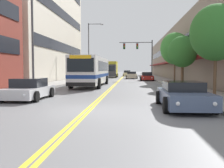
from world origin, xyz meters
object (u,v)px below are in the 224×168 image
object	(u,v)px
city_bus	(92,70)
street_tree_right_near	(216,33)
car_red_parked_right_mid	(147,77)
car_beige_moving_second	(127,74)
street_lamp_left_near	(36,33)
box_truck	(111,69)
street_tree_right_far	(175,48)
car_slate_blue_parked_right_foreground	(183,95)
street_lamp_left_far	(91,47)
car_silver_parked_left_mid	(28,90)
car_champagne_moving_lead	(132,75)
traffic_signal_mast	(141,52)
car_black_parked_left_near	(96,76)
street_tree_right_mid	(183,52)

from	to	relation	value
city_bus	street_tree_right_near	world-z (taller)	street_tree_right_near
car_red_parked_right_mid	car_beige_moving_second	xyz separation A→B (m)	(-3.46, 24.08, 0.05)
street_lamp_left_near	box_truck	bearing A→B (deg)	85.64
city_bus	box_truck	distance (m)	26.68
city_bus	street_tree_right_far	bearing A→B (deg)	29.53
car_slate_blue_parked_right_foreground	street_lamp_left_far	xyz separation A→B (m)	(-9.26, 30.33, 4.99)
car_silver_parked_left_mid	street_lamp_left_far	xyz separation A→B (m)	(-0.72, 27.51, 5.00)
car_champagne_moving_lead	street_lamp_left_near	size ratio (longest dim) A/B	0.57
street_lamp_left_far	traffic_signal_mast	bearing A→B (deg)	-11.02
car_black_parked_left_near	street_lamp_left_far	xyz separation A→B (m)	(-0.72, -1.83, 4.96)
car_slate_blue_parked_right_foreground	street_lamp_left_near	distance (m)	11.84
traffic_signal_mast	box_truck	bearing A→B (deg)	114.22
car_slate_blue_parked_right_foreground	car_silver_parked_left_mid	bearing A→B (deg)	161.72
car_red_parked_right_mid	car_black_parked_left_near	bearing A→B (deg)	153.43
car_red_parked_right_mid	street_lamp_left_near	xyz separation A→B (m)	(-9.39, -21.68, 3.80)
car_black_parked_left_near	car_beige_moving_second	distance (m)	20.44
car_black_parked_left_near	traffic_signal_mast	size ratio (longest dim) A/B	0.73
box_truck	street_lamp_left_near	bearing A→B (deg)	-94.36
car_beige_moving_second	street_tree_right_mid	world-z (taller)	street_tree_right_mid
street_lamp_left_near	car_slate_blue_parked_right_foreground	bearing A→B (deg)	-33.55
street_tree_right_mid	street_tree_right_far	size ratio (longest dim) A/B	0.75
box_truck	traffic_signal_mast	bearing A→B (deg)	-65.78
car_black_parked_left_near	street_tree_right_near	bearing A→B (deg)	-69.42
car_silver_parked_left_mid	street_lamp_left_near	size ratio (longest dim) A/B	0.59
street_tree_right_near	car_black_parked_left_near	bearing A→B (deg)	110.58
car_slate_blue_parked_right_foreground	street_tree_right_mid	bearing A→B (deg)	78.94
street_tree_right_near	street_tree_right_far	bearing A→B (deg)	87.74
box_truck	street_lamp_left_far	size ratio (longest dim) A/B	0.73
street_lamp_left_far	car_red_parked_right_mid	bearing A→B (deg)	-14.82
city_bus	street_tree_right_near	bearing A→B (deg)	-52.63
car_silver_parked_left_mid	traffic_signal_mast	size ratio (longest dim) A/B	0.68
street_lamp_left_far	street_tree_right_near	distance (m)	29.72
car_beige_moving_second	street_lamp_left_near	size ratio (longest dim) A/B	0.64
car_black_parked_left_near	street_lamp_left_near	xyz separation A→B (m)	(-0.80, -25.98, 3.79)
street_tree_right_mid	street_tree_right_far	bearing A→B (deg)	84.62
car_black_parked_left_near	car_slate_blue_parked_right_foreground	xyz separation A→B (m)	(8.54, -32.17, -0.03)
traffic_signal_mast	street_tree_right_far	xyz separation A→B (m)	(3.95, -8.38, -0.16)
car_red_parked_right_mid	street_tree_right_near	xyz separation A→B (m)	(2.34, -24.83, 3.25)
traffic_signal_mast	street_tree_right_near	size ratio (longest dim) A/B	1.20
street_tree_right_near	street_tree_right_mid	xyz separation A→B (m)	(-0.15, 8.42, -0.50)
car_champagne_moving_lead	street_lamp_left_near	xyz separation A→B (m)	(-7.04, -29.11, 3.78)
car_beige_moving_second	street_tree_right_far	distance (m)	32.50
street_lamp_left_near	car_red_parked_right_mid	bearing A→B (deg)	66.58
street_lamp_left_near	street_tree_right_far	xyz separation A→B (m)	(12.41, 14.13, -0.03)
car_slate_blue_parked_right_foreground	street_tree_right_far	bearing A→B (deg)	81.40
traffic_signal_mast	car_champagne_moving_lead	bearing A→B (deg)	102.12
car_red_parked_right_mid	car_champagne_moving_lead	size ratio (longest dim) A/B	1.08
street_lamp_left_far	street_tree_right_near	xyz separation A→B (m)	(11.65, -27.29, -1.71)
car_silver_parked_left_mid	car_red_parked_right_mid	xyz separation A→B (m)	(8.59, 25.05, 0.03)
city_bus	street_lamp_left_far	xyz separation A→B (m)	(-2.65, 15.50, 3.87)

